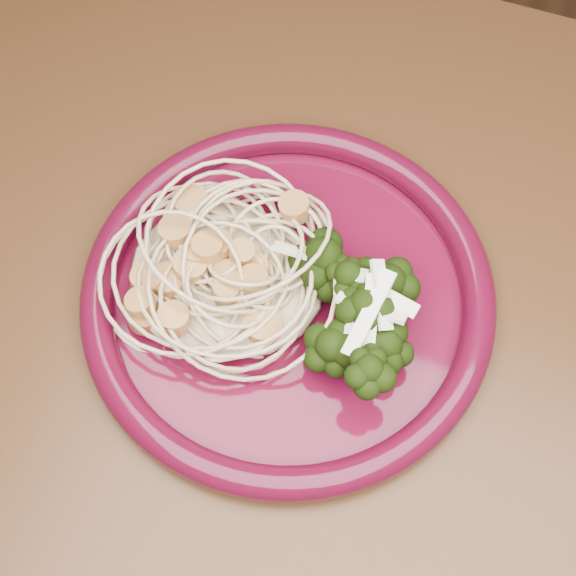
{
  "coord_description": "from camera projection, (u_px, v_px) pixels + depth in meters",
  "views": [
    {
      "loc": [
        0.19,
        -0.17,
        1.26
      ],
      "look_at": [
        0.1,
        0.06,
        0.77
      ],
      "focal_mm": 50.0,
      "sensor_mm": 36.0,
      "label": 1
    }
  ],
  "objects": [
    {
      "name": "broccoli_pile",
      "position": [
        367.0,
        299.0,
        0.53
      ],
      "size": [
        0.1,
        0.15,
        0.05
      ],
      "primitive_type": "ellipsoid",
      "rotation": [
        0.0,
        0.0,
        0.08
      ],
      "color": "black",
      "rests_on": "dinner_plate"
    },
    {
      "name": "scallop_cluster",
      "position": [
        221.0,
        245.0,
        0.52
      ],
      "size": [
        0.14,
        0.14,
        0.04
      ],
      "primitive_type": null,
      "rotation": [
        0.0,
        0.0,
        0.08
      ],
      "color": "tan",
      "rests_on": "spaghetti_pile"
    },
    {
      "name": "dinner_plate",
      "position": [
        288.0,
        294.0,
        0.56
      ],
      "size": [
        0.31,
        0.31,
        0.02
      ],
      "rotation": [
        0.0,
        0.0,
        0.08
      ],
      "color": "#4B081D",
      "rests_on": "dining_table"
    },
    {
      "name": "dining_table",
      "position": [
        143.0,
        381.0,
        0.65
      ],
      "size": [
        1.2,
        0.8,
        0.75
      ],
      "color": "#472814",
      "rests_on": "ground"
    },
    {
      "name": "onion_garnish",
      "position": [
        372.0,
        278.0,
        0.51
      ],
      "size": [
        0.07,
        0.1,
        0.05
      ],
      "primitive_type": null,
      "rotation": [
        0.0,
        0.0,
        0.08
      ],
      "color": "white",
      "rests_on": "broccoli_pile"
    },
    {
      "name": "spaghetti_pile",
      "position": [
        225.0,
        272.0,
        0.55
      ],
      "size": [
        0.15,
        0.13,
        0.03
      ],
      "primitive_type": "ellipsoid",
      "rotation": [
        0.0,
        0.0,
        0.08
      ],
      "color": "beige",
      "rests_on": "dinner_plate"
    }
  ]
}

